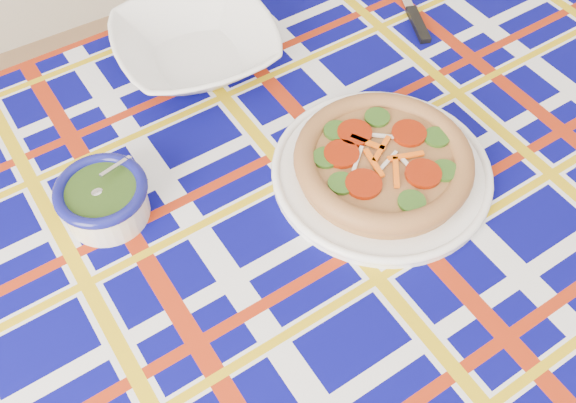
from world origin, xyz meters
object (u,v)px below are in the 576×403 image
main_focaccia_plate (383,161)px  serving_bowl (196,47)px  pesto_bowl (103,197)px  dining_table (266,256)px

main_focaccia_plate → serving_bowl: 0.42m
pesto_bowl → serving_bowl: 0.37m
main_focaccia_plate → serving_bowl: size_ratio=1.24×
main_focaccia_plate → serving_bowl: (-0.13, 0.40, 0.00)m
dining_table → pesto_bowl: 0.28m
dining_table → serving_bowl: size_ratio=6.15×
dining_table → serving_bowl: 0.42m
serving_bowl → main_focaccia_plate: bearing=-72.2°
main_focaccia_plate → serving_bowl: serving_bowl is taller
dining_table → serving_bowl: bearing=76.2°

